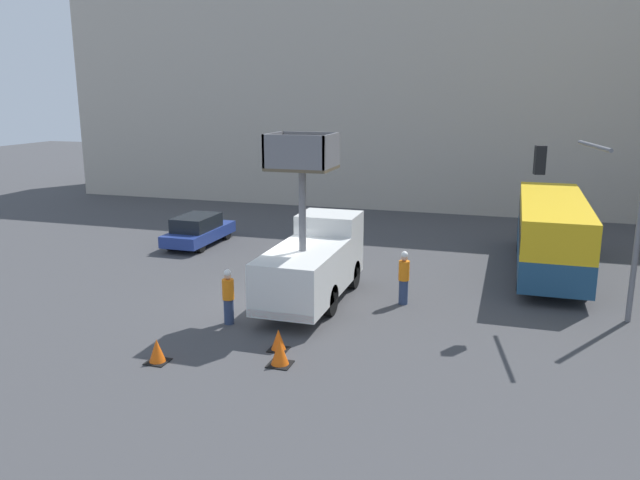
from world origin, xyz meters
TOP-DOWN VIEW (x-y plane):
  - ground_plane at (0.00, 0.00)m, footprint 120.00×120.00m
  - building_backdrop_far at (0.00, 23.66)m, footprint 44.00×10.00m
  - utility_truck at (1.43, 0.53)m, footprint 2.21×6.30m
  - city_bus at (9.60, 7.15)m, footprint 2.55×10.01m
  - traffic_light_pole at (10.69, 1.50)m, footprint 3.40×3.15m
  - road_worker_near_truck at (-0.51, -2.34)m, footprint 0.38×0.38m
  - road_worker_directing at (4.53, 1.24)m, footprint 0.38×0.38m
  - traffic_cone_near_truck at (2.17, -4.78)m, footprint 0.64×0.64m
  - traffic_cone_mid_road at (-1.13, -5.63)m, footprint 0.59×0.59m
  - traffic_cone_far_side at (1.78, -3.85)m, footprint 0.56×0.56m
  - parked_car_curbside at (-6.53, 6.94)m, footprint 1.82×4.49m

SIDE VIEW (x-z plane):
  - ground_plane at x=0.00m, z-range 0.00..0.00m
  - traffic_cone_far_side at x=1.78m, z-range -0.02..0.62m
  - traffic_cone_mid_road at x=-1.13m, z-range -0.02..0.66m
  - traffic_cone_near_truck at x=2.17m, z-range -0.02..0.71m
  - parked_car_curbside at x=-6.53m, z-range 0.01..1.49m
  - road_worker_near_truck at x=-0.51m, z-range 0.00..1.82m
  - road_worker_directing at x=4.53m, z-range 0.01..1.93m
  - utility_truck at x=1.43m, z-range -1.46..4.55m
  - city_bus at x=9.60m, z-range 0.27..3.31m
  - traffic_light_pole at x=10.69m, z-range 1.05..7.02m
  - building_backdrop_far at x=0.00m, z-range 0.00..13.88m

